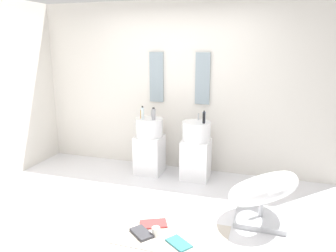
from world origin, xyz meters
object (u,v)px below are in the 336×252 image
magazine_charcoal (142,233)px  magazine_red (153,224)px  pedestal_sink_left (149,146)px  coffee_mug (156,231)px  pedestal_sink_right (196,150)px  lounge_chair (262,192)px  soap_bottle_grey (154,114)px  soap_bottle_clear (143,113)px  soap_bottle_amber (142,114)px  magazine_teal (179,243)px  soap_bottle_black (204,118)px  soap_bottle_blue (204,117)px

magazine_charcoal → magazine_red: (0.05, 0.22, -0.01)m
pedestal_sink_left → coffee_mug: pedestal_sink_left is taller
pedestal_sink_right → lounge_chair: 1.38m
soap_bottle_grey → soap_bottle_clear: size_ratio=0.93×
pedestal_sink_left → soap_bottle_grey: soap_bottle_grey is taller
soap_bottle_amber → magazine_charcoal: bearing=-68.6°
lounge_chair → soap_bottle_amber: soap_bottle_amber is taller
magazine_teal → pedestal_sink_right: bearing=133.3°
pedestal_sink_left → pedestal_sink_right: bearing=0.0°
magazine_charcoal → soap_bottle_black: bearing=117.7°
magazine_charcoal → pedestal_sink_right: bearing=122.0°
soap_bottle_black → soap_bottle_blue: size_ratio=0.97×
magazine_red → soap_bottle_clear: bearing=90.1°
pedestal_sink_right → soap_bottle_black: 0.52m
pedestal_sink_right → magazine_red: size_ratio=3.31×
magazine_red → soap_bottle_blue: (0.25, 1.41, 0.93)m
lounge_chair → coffee_mug: 1.25m
magazine_red → coffee_mug: 0.21m
soap_bottle_grey → magazine_teal: bearing=-62.3°
soap_bottle_blue → soap_bottle_clear: bearing=-176.8°
soap_bottle_grey → lounge_chair: bearing=-29.5°
lounge_chair → soap_bottle_clear: 2.08m
magazine_red → magazine_teal: same height
magazine_teal → pedestal_sink_left: bearing=155.1°
magazine_teal → soap_bottle_black: size_ratio=1.53×
lounge_chair → magazine_red: bearing=-157.6°
pedestal_sink_right → soap_bottle_clear: size_ratio=4.85×
magazine_charcoal → soap_bottle_blue: size_ratio=1.52×
soap_bottle_black → soap_bottle_amber: (-0.95, 0.03, -0.01)m
magazine_red → soap_bottle_amber: size_ratio=2.04×
magazine_charcoal → coffee_mug: 0.16m
magazine_red → soap_bottle_black: size_ratio=1.73×
coffee_mug → soap_bottle_amber: (-0.79, 1.60, 0.88)m
pedestal_sink_right → soap_bottle_grey: size_ratio=5.19×
coffee_mug → soap_bottle_clear: bearing=116.1°
soap_bottle_blue → magazine_teal: bearing=-86.2°
soap_bottle_grey → soap_bottle_clear: 0.17m
soap_bottle_black → pedestal_sink_right: bearing=153.0°
pedestal_sink_right → soap_bottle_black: bearing=-27.0°
magazine_red → soap_bottle_black: bearing=53.6°
soap_bottle_clear → soap_bottle_blue: size_ratio=1.14×
soap_bottle_amber → pedestal_sink_left: bearing=15.2°
soap_bottle_blue → coffee_mug: bearing=-95.7°
soap_bottle_clear → magazine_teal: bearing=-57.7°
coffee_mug → soap_bottle_grey: size_ratio=0.47×
lounge_chair → coffee_mug: lounge_chair is taller
coffee_mug → soap_bottle_blue: (0.16, 1.59, 0.89)m
magazine_charcoal → soap_bottle_grey: bearing=144.1°
coffee_mug → soap_bottle_black: soap_bottle_black is taller
lounge_chair → magazine_teal: size_ratio=3.92×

